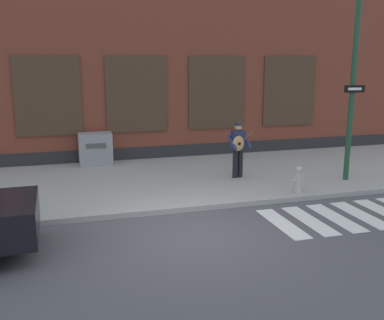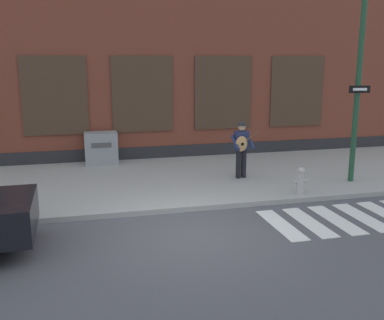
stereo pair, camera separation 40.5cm
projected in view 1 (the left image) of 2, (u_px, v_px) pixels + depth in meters
ground_plane at (194, 234)px, 9.28m from camera, size 160.00×160.00×0.00m
sidewalk at (154, 181)px, 13.08m from camera, size 28.00×5.54×0.13m
building_backdrop at (127, 73)px, 16.91m from camera, size 28.00×4.06×6.04m
busker at (238, 146)px, 12.99m from camera, size 0.73×0.56×1.65m
traffic_light at (381, 36)px, 11.03m from camera, size 0.75×3.27×5.78m
utility_box at (95, 149)px, 14.73m from camera, size 1.07×0.68×1.05m
fire_hydrant at (298, 180)px, 11.63m from camera, size 0.38×0.20×0.70m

